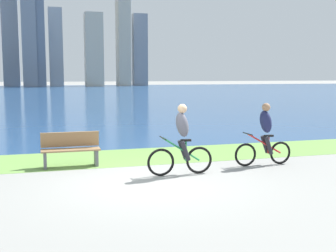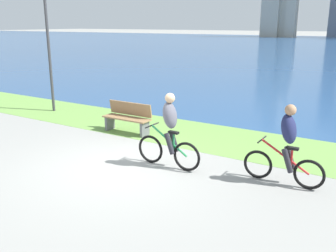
# 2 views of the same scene
# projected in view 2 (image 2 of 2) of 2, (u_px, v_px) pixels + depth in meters

# --- Properties ---
(ground_plane) EXTENTS (300.00, 300.00, 0.00)m
(ground_plane) POSITION_uv_depth(u_px,v_px,m) (123.00, 166.00, 8.47)
(ground_plane) COLOR gray
(grass_strip_bayside) EXTENTS (120.00, 2.61, 0.01)m
(grass_strip_bayside) POSITION_uv_depth(u_px,v_px,m) (188.00, 133.00, 11.00)
(grass_strip_bayside) COLOR #6B9947
(grass_strip_bayside) RESTS_ON ground
(cyclist_lead) EXTENTS (1.62, 0.52, 1.70)m
(cyclist_lead) POSITION_uv_depth(u_px,v_px,m) (169.00, 131.00, 8.22)
(cyclist_lead) COLOR black
(cyclist_lead) RESTS_ON ground
(cyclist_trailing) EXTENTS (1.64, 0.52, 1.65)m
(cyclist_trailing) POSITION_uv_depth(u_px,v_px,m) (287.00, 145.00, 7.33)
(cyclist_trailing) COLOR black
(cyclist_trailing) RESTS_ON ground
(bench_near_path) EXTENTS (1.50, 0.47, 0.90)m
(bench_near_path) POSITION_uv_depth(u_px,v_px,m) (128.00, 118.00, 10.97)
(bench_near_path) COLOR olive
(bench_near_path) RESTS_ON ground
(lamppost_tall) EXTENTS (0.28, 0.28, 4.38)m
(lamppost_tall) POSITION_uv_depth(u_px,v_px,m) (48.00, 33.00, 13.06)
(lamppost_tall) COLOR #38383D
(lamppost_tall) RESTS_ON ground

